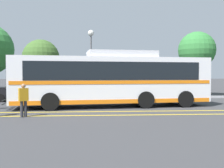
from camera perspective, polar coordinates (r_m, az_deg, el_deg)
name	(u,v)px	position (r m, az deg, el deg)	size (l,w,h in m)	color
ground_plane	(103,106)	(16.63, -2.07, -4.78)	(220.00, 220.00, 0.00)	#38383A
lane_strip_0	(115,111)	(14.12, 0.60, -5.99)	(0.20, 31.88, 0.01)	gold
lane_strip_1	(117,115)	(12.85, 1.05, -6.79)	(0.20, 31.88, 0.01)	gold
curb_strip	(108,98)	(21.71, -0.97, -2.98)	(39.88, 0.36, 0.15)	#99999E
transit_bus	(112,79)	(16.18, 0.06, 1.19)	(12.38, 3.98, 3.42)	white
parked_car_1	(23,91)	(20.91, -18.86, -1.35)	(4.45, 1.97, 1.55)	black
pedestrian_1	(23,98)	(12.87, -18.71, -2.97)	(0.47, 0.40, 1.55)	#2D2D33
street_lamp	(91,48)	(22.80, -4.60, 7.91)	(0.52, 0.52, 5.81)	#59595E
tree_1	(197,50)	(25.99, 17.98, 7.00)	(3.45, 3.45, 6.01)	#513823
tree_3	(41,58)	(23.62, -15.21, 5.47)	(3.19, 3.19, 5.03)	#513823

